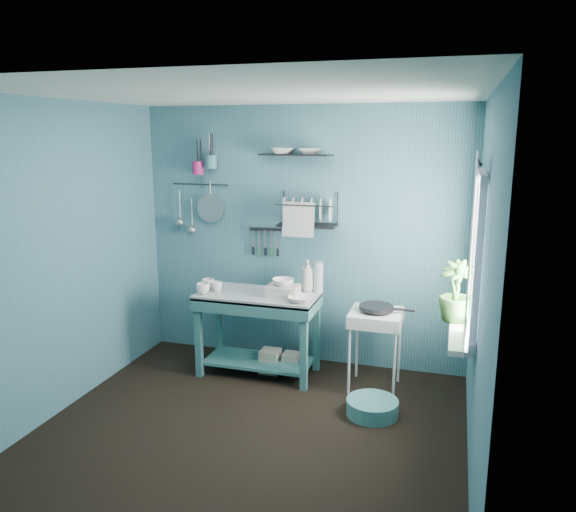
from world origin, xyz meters
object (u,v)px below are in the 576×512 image
(work_counter, at_px, (258,333))
(mug_right, at_px, (208,284))
(utensil_cup_teal, at_px, (211,162))
(floor_basin, at_px, (372,407))
(mug_mid, at_px, (217,287))
(wash_tub, at_px, (283,291))
(potted_plant, at_px, (456,291))
(storage_tin_large, at_px, (270,361))
(frying_pan, at_px, (376,307))
(storage_tin_small, at_px, (291,363))
(mug_left, at_px, (203,289))
(soap_bottle, at_px, (307,276))
(water_bottle, at_px, (318,277))
(colander, at_px, (210,208))
(utensil_cup_magenta, at_px, (198,168))
(hotplate_stand, at_px, (375,350))
(dish_rack, at_px, (307,209))

(work_counter, relative_size, mug_right, 9.05)
(utensil_cup_teal, height_order, floor_basin, utensil_cup_teal)
(work_counter, bearing_deg, mug_mid, -166.88)
(mug_mid, height_order, wash_tub, wash_tub)
(mug_right, bearing_deg, potted_plant, -10.46)
(storage_tin_large, bearing_deg, mug_mid, -167.09)
(frying_pan, distance_m, storage_tin_small, 1.03)
(utensil_cup_teal, xyz_separation_m, storage_tin_large, (0.71, -0.34, -1.85))
(mug_left, height_order, utensil_cup_teal, utensil_cup_teal)
(soap_bottle, xyz_separation_m, potted_plant, (1.33, -0.61, 0.12))
(water_bottle, xyz_separation_m, storage_tin_small, (-0.22, -0.14, -0.83))
(utensil_cup_teal, distance_m, storage_tin_small, 2.10)
(colander, bearing_deg, storage_tin_large, -26.28)
(utensil_cup_magenta, relative_size, utensil_cup_teal, 1.00)
(soap_bottle, relative_size, hotplate_stand, 0.42)
(colander, bearing_deg, storage_tin_small, -19.69)
(work_counter, height_order, hotplate_stand, work_counter)
(frying_pan, height_order, storage_tin_large, frying_pan)
(mug_mid, xyz_separation_m, potted_plant, (2.13, -0.35, 0.23))
(mug_left, relative_size, potted_plant, 0.26)
(mug_left, relative_size, storage_tin_small, 0.61)
(mug_right, height_order, dish_rack, dish_rack)
(storage_tin_large, relative_size, storage_tin_small, 1.10)
(storage_tin_large, bearing_deg, colander, 153.72)
(mug_left, xyz_separation_m, dish_rack, (0.86, 0.50, 0.70))
(frying_pan, height_order, potted_plant, potted_plant)
(work_counter, distance_m, storage_tin_small, 0.43)
(utensil_cup_magenta, bearing_deg, storage_tin_large, -21.65)
(mug_left, relative_size, mug_right, 1.00)
(mug_left, bearing_deg, work_counter, 18.43)
(mug_left, height_order, dish_rack, dish_rack)
(soap_bottle, bearing_deg, water_bottle, 11.31)
(mug_mid, relative_size, soap_bottle, 0.33)
(mug_left, relative_size, frying_pan, 0.41)
(mug_right, distance_m, water_bottle, 1.05)
(frying_pan, distance_m, potted_plant, 0.83)
(utensil_cup_teal, bearing_deg, wash_tub, -25.42)
(hotplate_stand, bearing_deg, storage_tin_small, -175.38)
(water_bottle, height_order, dish_rack, dish_rack)
(frying_pan, bearing_deg, mug_right, 179.74)
(mug_mid, height_order, dish_rack, dish_rack)
(soap_bottle, height_order, floor_basin, soap_bottle)
(dish_rack, relative_size, storage_tin_small, 2.75)
(wash_tub, xyz_separation_m, utensil_cup_magenta, (-1.00, 0.41, 1.06))
(water_bottle, bearing_deg, utensil_cup_teal, 171.50)
(soap_bottle, bearing_deg, wash_tub, -127.69)
(wash_tub, bearing_deg, frying_pan, 0.86)
(hotplate_stand, xyz_separation_m, utensil_cup_teal, (-1.71, 0.40, 1.60))
(work_counter, relative_size, dish_rack, 2.02)
(mug_right, relative_size, utensil_cup_teal, 0.95)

